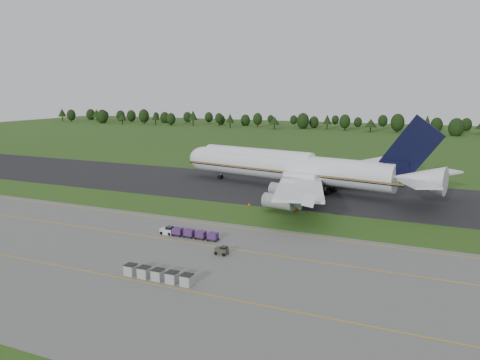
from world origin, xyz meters
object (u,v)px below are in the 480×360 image
at_px(edge_markers, 272,207).
at_px(aircraft, 293,167).
at_px(baggage_train, 188,233).
at_px(uld_row, 158,275).
at_px(utility_cart, 222,251).

bearing_deg(edge_markers, aircraft, 95.81).
height_order(baggage_train, edge_markers, baggage_train).
height_order(aircraft, edge_markers, aircraft).
height_order(baggage_train, uld_row, uld_row).
bearing_deg(uld_row, utility_cart, 73.92).
relative_size(aircraft, uld_row, 6.85).
xyz_separation_m(aircraft, edge_markers, (2.32, -22.84, -5.87)).
bearing_deg(baggage_train, edge_markers, 74.76).
xyz_separation_m(baggage_train, edge_markers, (7.24, 26.57, -0.57)).
relative_size(baggage_train, utility_cart, 5.64).
bearing_deg(edge_markers, baggage_train, -105.24).
distance_m(utility_cart, uld_row, 13.80).
xyz_separation_m(aircraft, utility_cart, (4.93, -55.35, -5.52)).
distance_m(utility_cart, edge_markers, 32.62).
xyz_separation_m(utility_cart, uld_row, (-3.82, -13.26, 0.25)).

